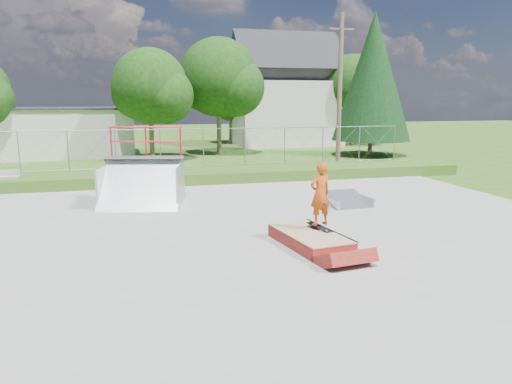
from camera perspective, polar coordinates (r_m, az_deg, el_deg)
ground at (r=13.74m, az=0.77°, el=-4.84°), size 120.00×120.00×0.00m
concrete_pad at (r=13.73m, az=0.77°, el=-4.76°), size 20.00×16.00×0.04m
grass_berm at (r=22.80m, az=-5.58°, el=1.96°), size 24.00×3.00×0.50m
grind_box at (r=12.63m, az=6.17°, el=-5.42°), size 1.55×2.64×0.37m
quarter_pipe at (r=17.48m, az=-13.03°, el=2.72°), size 3.13×2.82×2.69m
flat_bank_ramp at (r=17.50m, az=10.32°, el=-0.93°), size 1.50×1.58×0.42m
skateboard at (r=12.89m, az=7.26°, el=-4.05°), size 0.48×0.82×0.13m
skater at (r=12.71m, az=7.34°, el=-0.54°), size 0.66×0.51×1.61m
chain_link_fence at (r=23.64m, az=-6.02°, el=5.06°), size 20.00×0.06×1.80m
utility_building_flat at (r=35.12m, az=-22.07°, el=6.31°), size 10.00×6.00×3.00m
gable_house at (r=40.74m, az=3.33°, el=10.84°), size 8.40×6.08×8.94m
utility_pole at (r=27.11m, az=9.54°, el=11.18°), size 0.24×0.24×8.00m
tree_left_near at (r=30.65m, az=-11.55°, el=11.48°), size 4.76×4.48×6.65m
tree_center at (r=33.20m, az=-3.76°, el=12.63°), size 5.44×5.12×7.60m
tree_right_far at (r=40.69m, az=11.53°, el=11.64°), size 5.10×4.80×7.12m
tree_back_mid at (r=41.55m, az=-2.54°, el=10.56°), size 4.08×3.84×5.70m
conifer_tree at (r=33.60m, az=13.23°, el=12.70°), size 5.04×5.04×9.10m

